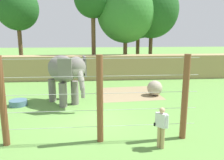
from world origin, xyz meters
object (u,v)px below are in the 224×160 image
water_tub (18,103)px  elephant (65,72)px  zookeeper (161,126)px  enrichment_ball (155,88)px

water_tub → elephant: bearing=1.8°
elephant → zookeeper: bearing=-54.1°
elephant → zookeeper: elephant is taller
zookeeper → elephant: bearing=125.9°
enrichment_ball → water_tub: enrichment_ball is taller
enrichment_ball → zookeeper: 7.76m
enrichment_ball → elephant: bearing=-166.6°
elephant → enrichment_ball: 6.56m
enrichment_ball → water_tub: size_ratio=0.99×
elephant → enrichment_ball: size_ratio=3.47×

